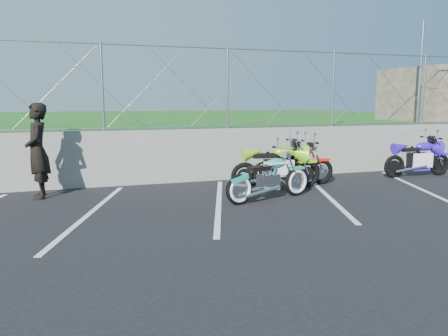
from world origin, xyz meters
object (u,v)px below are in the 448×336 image
object	(u,v)px
sportbike_green	(278,168)
person_standing	(38,151)
cruiser_turquoise	(270,180)
naked_orange	(294,167)
sportbike_blue	(418,160)

from	to	relation	value
sportbike_green	person_standing	distance (m)	5.13
cruiser_turquoise	sportbike_green	distance (m)	1.17
naked_orange	sportbike_blue	xyz separation A→B (m)	(3.72, 0.18, -0.00)
naked_orange	cruiser_turquoise	bearing A→B (deg)	-134.69
sportbike_green	sportbike_blue	size ratio (longest dim) A/B	1.06
naked_orange	person_standing	world-z (taller)	person_standing
cruiser_turquoise	sportbike_green	xyz separation A→B (m)	(0.62, 0.99, 0.06)
cruiser_turquoise	sportbike_blue	bearing A→B (deg)	-0.68
cruiser_turquoise	person_standing	distance (m)	4.76
naked_orange	sportbike_green	size ratio (longest dim) A/B	0.99
cruiser_turquoise	naked_orange	size ratio (longest dim) A/B	0.97
sportbike_blue	sportbike_green	bearing A→B (deg)	-173.09
cruiser_turquoise	person_standing	size ratio (longest dim) A/B	1.04
cruiser_turquoise	naked_orange	world-z (taller)	naked_orange
naked_orange	sportbike_blue	world-z (taller)	naked_orange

